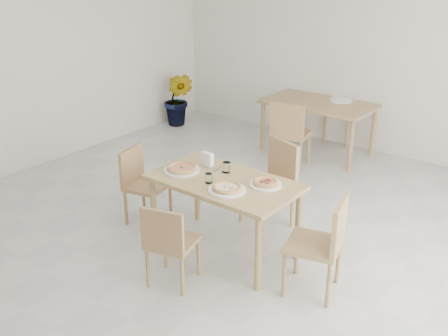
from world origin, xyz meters
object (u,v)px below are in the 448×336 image
Objects in this scene: chair_back_s at (289,130)px; chair_back_n at (345,108)px; napkin_holder at (208,160)px; plate_empty at (341,100)px; chair_south at (168,240)px; main_table at (224,189)px; chair_east at (324,240)px; plate_pepperoni at (265,184)px; pizza_mushroom at (227,187)px; chair_north at (274,177)px; plate_margherita at (182,170)px; chair_west at (141,180)px; potted_plant at (178,99)px; plate_mushroom at (227,190)px; tumbler_b at (226,167)px; tumbler_a at (209,178)px; second_table at (318,108)px; pizza_margherita at (182,168)px; pizza_pepperoni at (265,182)px.

chair_back_s is 1.53m from chair_back_n.
napkin_holder is 3.02m from plate_empty.
chair_south is 0.84× the size of chair_back_s.
chair_east is at bearing -0.78° from main_table.
plate_pepperoni is 0.92× the size of pizza_mushroom.
plate_margherita is (-0.51, -0.85, 0.23)m from chair_north.
chair_west is at bearing -177.77° from main_table.
chair_west is 2.26m from chair_back_s.
plate_pepperoni is 0.33× the size of potted_plant.
chair_west reaches higher than main_table.
napkin_holder is (-0.49, 0.34, 0.06)m from plate_mushroom.
pizza_mushroom is 3.13× the size of tumbler_b.
napkin_holder reaches higher than main_table.
tumbler_b is (-0.07, 0.90, 0.35)m from chair_south.
chair_south is 3.95m from plate_empty.
chair_back_s is at bearing 93.42° from plate_margherita.
tumbler_a is at bearing 171.00° from plate_mushroom.
chair_west is at bearing 175.21° from plate_margherita.
tumbler_a reaches higher than main_table.
main_table and second_table have the same top height.
plate_empty is at bearing -71.95° from chair_back_n.
plate_pepperoni is 0.85m from pizza_margherita.
chair_west is 0.70m from plate_margherita.
chair_south is 0.52× the size of second_table.
chair_east is at bearing -1.00° from napkin_holder.
main_table is 13.76× the size of tumbler_b.
tumbler_b reaches higher than second_table.
chair_east is 2.52× the size of plate_margherita.
chair_back_s reaches higher than plate_empty.
plate_mushroom is 1.05× the size of pizza_mushroom.
chair_south is 1.28m from chair_west.
main_table is at bearing -160.12° from pizza_pepperoni.
plate_mushroom is at bearing -27.31° from napkin_holder.
second_table is (-0.73, 3.10, -0.09)m from plate_mushroom.
chair_east is (1.08, 0.71, 0.06)m from chair_south.
potted_plant reaches higher than tumbler_b.
chair_south is 1.52m from chair_north.
napkin_holder is 0.10× the size of second_table.
chair_east is 6.03× the size of napkin_holder.
plate_margherita is 0.62m from pizza_mushroom.
chair_south is 1.01m from plate_pepperoni.
pizza_margherita is at bearing -146.55° from tumbler_b.
pizza_mushroom is 0.36× the size of potted_plant.
chair_back_s reaches higher than napkin_holder.
pizza_mushroom is at bearing -124.17° from plate_pepperoni.
chair_back_n reaches higher than chair_south.
pizza_pepperoni is 2.27m from chair_back_s.
chair_east reaches higher than plate_mushroom.
plate_mushroom is 3.29× the size of tumbler_b.
pizza_margherita reaches higher than plate_margherita.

